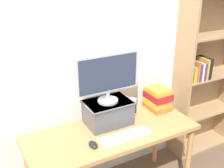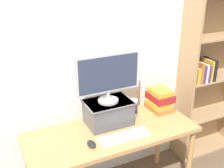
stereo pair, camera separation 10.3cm
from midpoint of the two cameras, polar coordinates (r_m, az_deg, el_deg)
The scene contains 9 objects.
back_wall at distance 2.57m, azimuth -3.16°, elevation 5.59°, with size 7.00×0.08×2.60m.
desk at distance 2.49m, azimuth 1.09°, elevation -11.18°, with size 1.48×0.60×0.75m.
bookshelf_unit at distance 3.32m, azimuth 20.13°, elevation 1.51°, with size 0.80×0.28×1.83m.
riser_box at distance 2.49m, azimuth 0.43°, elevation -5.70°, with size 0.41×0.29×0.22m.
computer_monitor at distance 2.35m, azimuth 0.47°, elevation 1.75°, with size 0.58×0.18×0.44m.
keyboard at distance 2.35m, azimuth 3.77°, elevation -10.64°, with size 0.44×0.13×0.02m.
computer_mouse at distance 2.25m, azimuth -2.88°, elevation -12.09°, with size 0.06×0.10×0.04m.
book_stack at distance 2.80m, azimuth 10.72°, elevation -3.14°, with size 0.22×0.26×0.21m.
desk_speaker at distance 2.62m, azimuth 5.52°, elevation -4.92°, with size 0.07×0.07×0.18m.
Camera 2 is at (-0.89, -1.86, 2.06)m, focal length 45.00 mm.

